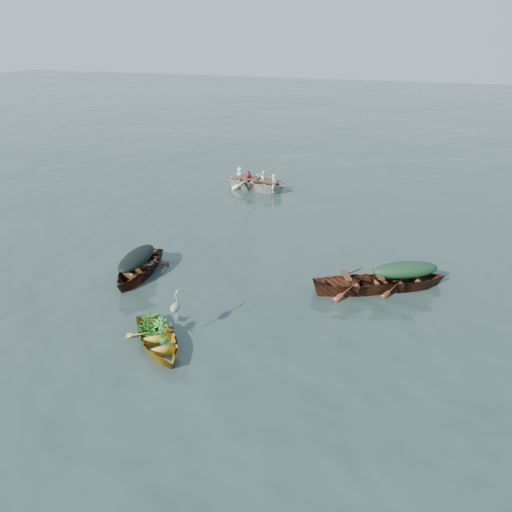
{
  "coord_description": "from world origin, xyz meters",
  "views": [
    {
      "loc": [
        4.56,
        -12.81,
        7.66
      ],
      "look_at": [
        -0.45,
        1.84,
        0.5
      ],
      "focal_mm": 35.0,
      "sensor_mm": 36.0,
      "label": 1
    }
  ],
  "objects": [
    {
      "name": "ground",
      "position": [
        0.0,
        0.0,
        0.0
      ],
      "size": [
        140.0,
        140.0,
        0.0
      ],
      "primitive_type": "plane",
      "color": "#2B3C36",
      "rests_on": "ground"
    },
    {
      "name": "yellow_dinghy",
      "position": [
        -1.38,
        -3.35,
        0.0
      ],
      "size": [
        3.18,
        3.17,
        0.84
      ],
      "primitive_type": "imported",
      "rotation": [
        0.0,
        0.0,
        0.79
      ],
      "color": "#BA8F24",
      "rests_on": "ground"
    },
    {
      "name": "dark_covered_boat",
      "position": [
        -4.03,
        0.07,
        0.0
      ],
      "size": [
        1.8,
        4.0,
        0.98
      ],
      "primitive_type": "imported",
      "rotation": [
        0.0,
        0.0,
        0.09
      ],
      "color": "#452110",
      "rests_on": "ground"
    },
    {
      "name": "green_tarp_boat",
      "position": [
        4.47,
        2.07,
        0.0
      ],
      "size": [
        4.05,
        2.91,
        0.89
      ],
      "primitive_type": "imported",
      "rotation": [
        0.0,
        0.0,
        2.05
      ],
      "color": "#542913",
      "rests_on": "ground"
    },
    {
      "name": "open_wooden_boat",
      "position": [
        3.21,
        1.41,
        0.0
      ],
      "size": [
        4.39,
        2.92,
        0.98
      ],
      "primitive_type": "imported",
      "rotation": [
        0.0,
        0.0,
        1.99
      ],
      "color": "brown",
      "rests_on": "ground"
    },
    {
      "name": "rowed_boat",
      "position": [
        -3.39,
        10.53,
        0.0
      ],
      "size": [
        4.75,
        2.27,
        1.1
      ],
      "primitive_type": "imported",
      "rotation": [
        0.0,
        0.0,
        1.37
      ],
      "color": "beige",
      "rests_on": "ground"
    },
    {
      "name": "dark_tarp_cover",
      "position": [
        -4.03,
        0.07,
        0.69
      ],
      "size": [
        0.99,
        2.2,
        0.4
      ],
      "primitive_type": "ellipsoid",
      "rotation": [
        0.0,
        0.0,
        0.09
      ],
      "color": "black",
      "rests_on": "dark_covered_boat"
    },
    {
      "name": "green_tarp_cover",
      "position": [
        4.47,
        2.07,
        0.7
      ],
      "size": [
        2.23,
        1.6,
        0.52
      ],
      "primitive_type": "ellipsoid",
      "rotation": [
        0.0,
        0.0,
        2.05
      ],
      "color": "#16351A",
      "rests_on": "green_tarp_boat"
    },
    {
      "name": "thwart_benches",
      "position": [
        3.21,
        1.41,
        0.51
      ],
      "size": [
        2.25,
        1.58,
        0.04
      ],
      "primitive_type": null,
      "rotation": [
        0.0,
        0.0,
        1.99
      ],
      "color": "#41210F",
      "rests_on": "open_wooden_boat"
    },
    {
      "name": "heron",
      "position": [
        -1.03,
        -2.93,
        0.88
      ],
      "size": [
        0.48,
        0.48,
        0.92
      ],
      "primitive_type": null,
      "rotation": [
        0.0,
        0.0,
        0.79
      ],
      "color": "#999CA1",
      "rests_on": "yellow_dinghy"
    },
    {
      "name": "dinghy_weeds",
      "position": [
        -1.76,
        -2.95,
        0.72
      ],
      "size": [
        1.13,
        1.13,
        0.6
      ],
      "primitive_type": "imported",
      "rotation": [
        0.0,
        0.0,
        0.79
      ],
      "color": "#275F19",
      "rests_on": "yellow_dinghy"
    },
    {
      "name": "rowers",
      "position": [
        -3.39,
        10.53,
        0.93
      ],
      "size": [
        3.38,
        1.85,
        0.76
      ],
      "primitive_type": "imported",
      "rotation": [
        0.0,
        0.0,
        1.37
      ],
      "color": "silver",
      "rests_on": "rowed_boat"
    },
    {
      "name": "oars",
      "position": [
        -3.39,
        10.53,
        0.58
      ],
      "size": [
        1.11,
        2.67,
        0.06
      ],
      "primitive_type": null,
      "rotation": [
        0.0,
        0.0,
        1.37
      ],
      "color": "#9D6B3B",
      "rests_on": "rowed_boat"
    }
  ]
}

